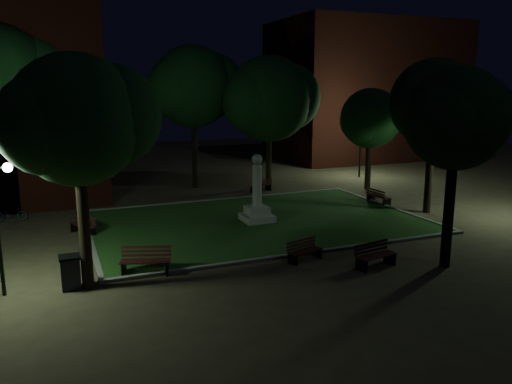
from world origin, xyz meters
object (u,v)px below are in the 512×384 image
bench_left_side (84,226)px  bench_near_right (375,256)px  monument (257,203)px  trash_bin (70,272)px  bench_west_near (146,261)px  bicycle (10,213)px  bench_near_left (304,251)px  bench_right_side (378,197)px  bench_far_side (262,186)px

bench_left_side → bench_near_right: bearing=28.5°
monument → trash_bin: bearing=-148.7°
bench_left_side → monument: bearing=62.3°
bench_west_near → bicycle: bearing=135.8°
bench_near_left → bench_right_side: size_ratio=0.94×
bicycle → bench_near_right: bearing=-131.7°
bench_left_side → bench_far_side: bench_left_side is taller
bench_far_side → trash_bin: size_ratio=1.40×
monument → bicycle: 11.84m
monument → bench_right_side: (7.61, 0.99, -0.56)m
bench_left_side → bench_west_near: bearing=-4.2°
bench_right_side → bench_west_near: bearing=109.3°
bench_near_right → bench_far_side: size_ratio=1.09×
bench_near_left → bench_west_near: (-5.66, 0.88, 0.08)m
bench_left_side → bench_far_side: bearing=96.7°
monument → bench_near_left: bearing=-94.3°
bicycle → monument: bearing=-111.3°
bench_far_side → bench_west_near: bearing=29.8°
bench_west_near → bench_left_side: bench_west_near is taller
bench_near_right → bench_right_side: bench_near_right is taller
bench_left_side → bench_far_side: (10.73, 5.48, -0.02)m
monument → bench_left_side: 7.84m
bench_near_right → bench_west_near: size_ratio=0.92×
bench_left_side → bench_right_side: bearing=69.6°
bench_right_side → bench_left_side: bearing=86.5°
bench_left_side → trash_bin: size_ratio=1.48×
bench_west_near → trash_bin: bearing=-151.4°
bench_left_side → bench_far_side: size_ratio=1.06×
monument → trash_bin: (-8.54, -5.19, -0.40)m
trash_bin → bicycle: trash_bin is taller
bench_near_left → bench_west_near: bearing=155.7°
monument → bench_far_side: monument is taller
bench_west_near → bench_far_side: size_ratio=1.18×
bench_near_left → bench_left_side: size_ratio=0.92×
monument → bench_far_side: size_ratio=2.09×
trash_bin → bicycle: bearing=103.5°
bench_near_right → bench_right_side: (6.01, 8.18, -0.01)m
bench_near_left → bench_near_right: (2.02, -1.55, 0.05)m
bench_near_left → bench_west_near: 5.73m
bench_left_side → bicycle: (-3.13, 3.61, 0.00)m
bench_near_right → bench_far_side: bearing=74.4°
bench_near_left → bench_far_side: (3.39, 12.13, 0.01)m
monument → bicycle: bearing=157.0°
bench_left_side → bicycle: bench_left_side is taller
bench_near_right → trash_bin: (-10.14, 2.00, 0.14)m
monument → bicycle: monument is taller
bench_right_side → bench_near_left: bearing=126.1°
bench_near_right → trash_bin: size_ratio=1.52×
bench_near_right → bench_right_side: size_ratio=1.05×
bench_right_side → bench_far_side: bearing=36.7°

